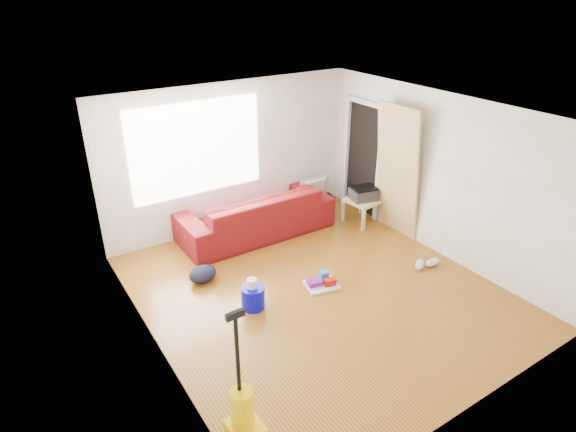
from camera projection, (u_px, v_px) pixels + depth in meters
room at (317, 205)px, 6.34m from camera, size 4.51×5.01×2.51m
sofa at (257, 233)px, 8.27m from camera, size 2.61×1.02×0.76m
tv_stand at (316, 202)px, 9.13m from camera, size 0.69×0.46×0.24m
tv at (317, 188)px, 9.00m from camera, size 0.65×0.09×0.37m
side_table at (363, 203)px, 8.52m from camera, size 0.60×0.60×0.44m
printer at (364, 193)px, 8.44m from camera, size 0.51×0.42×0.23m
bucket at (253, 307)px, 6.41m from camera, size 0.40×0.40×0.31m
toilet_paper at (252, 293)px, 6.32m from camera, size 0.13×0.13×0.12m
cleaning_tray at (322, 283)px, 6.83m from camera, size 0.52×0.45×0.16m
backpack at (203, 281)px, 6.97m from camera, size 0.48×0.42×0.23m
sneakers at (426, 264)px, 7.28m from camera, size 0.50×0.26×0.11m
vacuum at (244, 417)px, 4.46m from camera, size 0.31×0.35×1.44m
door_panel at (391, 231)px, 8.34m from camera, size 0.28×0.89×2.21m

